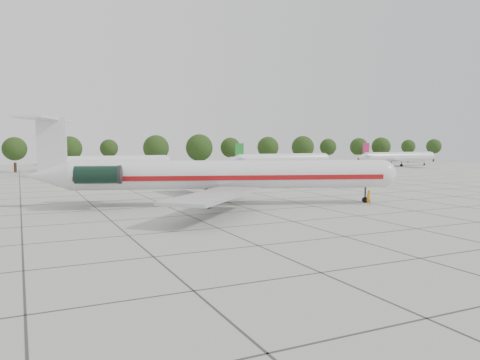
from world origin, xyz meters
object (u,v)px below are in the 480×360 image
(main_airliner, at_px, (211,175))
(bg_airliner_d, at_px, (283,159))
(bg_airliner_c, at_px, (108,163))
(bg_airliner_e, at_px, (398,157))
(ground_crew, at_px, (368,198))

(main_airliner, height_order, bg_airliner_d, main_airliner)
(bg_airliner_d, bearing_deg, bg_airliner_c, 179.30)
(bg_airliner_c, relative_size, bg_airliner_e, 1.00)
(main_airliner, bearing_deg, bg_airliner_d, 71.99)
(main_airliner, height_order, bg_airliner_e, main_airliner)
(bg_airliner_e, bearing_deg, main_airliner, -145.76)
(ground_crew, relative_size, bg_airliner_d, 0.07)
(ground_crew, relative_size, bg_airliner_e, 0.07)
(main_airliner, distance_m, bg_airliner_d, 73.89)
(main_airliner, height_order, ground_crew, main_airliner)
(bg_airliner_d, distance_m, bg_airliner_e, 43.88)
(bg_airliner_c, relative_size, bg_airliner_d, 1.00)
(bg_airliner_e, bearing_deg, bg_airliner_c, -179.36)
(ground_crew, height_order, bg_airliner_c, bg_airliner_c)
(ground_crew, distance_m, bg_airliner_e, 99.09)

